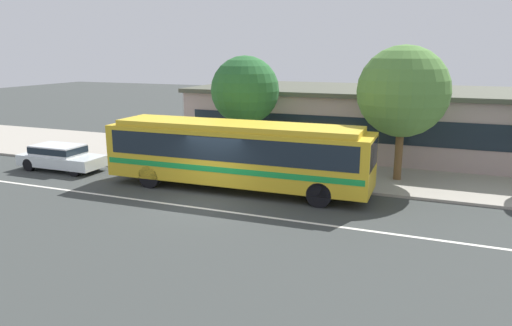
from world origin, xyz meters
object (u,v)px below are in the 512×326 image
Objects in this scene: pedestrian_waiting_near_sign at (240,149)px; bus_stop_sign at (338,153)px; transit_bus at (237,151)px; sedan_behind_bus at (61,156)px; street_tree_mid_block at (403,92)px; street_tree_near_stop at (245,90)px.

pedestrian_waiting_near_sign is 0.74× the size of bus_stop_sign.
sedan_behind_bus is at bearing -179.41° from transit_bus.
pedestrian_waiting_near_sign is at bearing -174.06° from street_tree_mid_block.
bus_stop_sign is (4.05, 1.82, -0.11)m from transit_bus.
street_tree_mid_block reaches higher than bus_stop_sign.
sedan_behind_bus is 0.79× the size of street_tree_near_stop.
street_tree_near_stop is at bearing 178.58° from street_tree_mid_block.
sedan_behind_bus is 9.18m from pedestrian_waiting_near_sign.
transit_bus is at bearing -68.63° from pedestrian_waiting_near_sign.
bus_stop_sign reaches higher than sedan_behind_bus.
pedestrian_waiting_near_sign is at bearing 165.79° from bus_stop_sign.
pedestrian_waiting_near_sign is 8.28m from street_tree_mid_block.
transit_bus is 7.93m from street_tree_mid_block.
street_tree_mid_block is (2.37, 2.13, 2.57)m from bus_stop_sign.
transit_bus is 2.64× the size of sedan_behind_bus.
street_tree_near_stop is (-0.12, 0.99, 2.87)m from pedestrian_waiting_near_sign.
transit_bus is at bearing -71.91° from street_tree_near_stop.
bus_stop_sign is 0.38× the size of street_tree_mid_block.
street_tree_mid_block is at bearing 14.04° from sedan_behind_bus.
pedestrian_waiting_near_sign is (8.57, 3.26, 0.39)m from sedan_behind_bus.
bus_stop_sign is 0.41× the size of street_tree_near_stop.
transit_bus reaches higher than bus_stop_sign.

